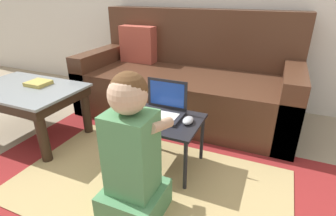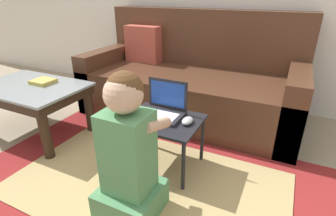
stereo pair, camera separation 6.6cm
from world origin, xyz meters
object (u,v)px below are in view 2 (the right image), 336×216
couch (191,82)px  book_on_table (43,81)px  laptop_desk (163,125)px  laptop (162,110)px  computer_mouse (187,121)px  coffee_table (32,94)px  person_seated (129,155)px

couch → book_on_table: (-0.93, -0.87, 0.13)m
laptop_desk → laptop: bearing=117.8°
laptop_desk → computer_mouse: size_ratio=4.70×
laptop → book_on_table: laptop is taller
computer_mouse → book_on_table: (-1.24, 0.01, 0.07)m
coffee_table → person_seated: bearing=-18.1°
computer_mouse → book_on_table: bearing=179.4°
coffee_table → laptop: 1.12m
laptop → person_seated: person_seated is taller
laptop_desk → person_seated: (0.03, -0.44, 0.05)m
couch → person_seated: size_ratio=2.45×
person_seated → book_on_table: 1.21m
laptop → computer_mouse: (0.19, -0.04, -0.02)m
laptop_desk → person_seated: 0.44m
coffee_table → person_seated: 1.23m
person_seated → coffee_table: bearing=161.9°
couch → laptop: couch is taller
laptop → laptop_desk: bearing=-62.2°
coffee_table → laptop: size_ratio=3.00×
couch → computer_mouse: 0.94m
computer_mouse → book_on_table: book_on_table is taller
couch → laptop_desk: (0.15, -0.89, -0.00)m
book_on_table → person_seated: bearing=-22.6°
computer_mouse → coffee_table: bearing=-176.9°
laptop → person_seated: (0.06, -0.49, -0.03)m
laptop_desk → computer_mouse: bearing=4.7°
coffee_table → computer_mouse: 1.30m
laptop_desk → person_seated: bearing=-85.5°
laptop_desk → person_seated: size_ratio=0.61×
couch → laptop_desk: size_ratio=4.01×
person_seated → book_on_table: (-1.11, 0.46, 0.08)m
couch → book_on_table: 1.28m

